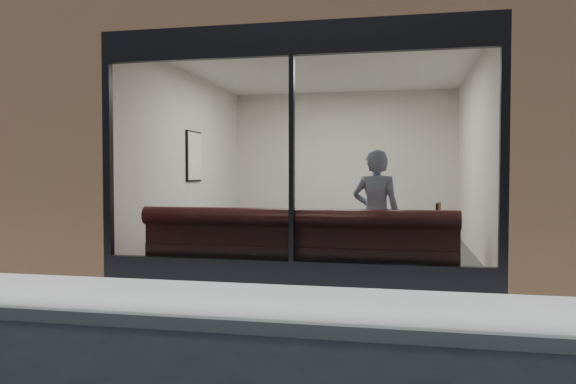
% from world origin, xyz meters
% --- Properties ---
extents(ground, '(120.00, 120.00, 0.00)m').
position_xyz_m(ground, '(0.00, 0.00, 0.00)').
color(ground, black).
rests_on(ground, ground).
extents(sidewalk_near, '(40.00, 2.00, 0.01)m').
position_xyz_m(sidewalk_near, '(0.00, 1.00, 0.01)').
color(sidewalk_near, gray).
rests_on(sidewalk_near, ground).
extents(kerb_near, '(40.00, 0.10, 0.12)m').
position_xyz_m(kerb_near, '(0.00, -0.05, 0.06)').
color(kerb_near, gray).
rests_on(kerb_near, ground).
extents(host_building_pier_left, '(2.50, 12.00, 3.20)m').
position_xyz_m(host_building_pier_left, '(-3.75, 8.00, 1.60)').
color(host_building_pier_left, brown).
rests_on(host_building_pier_left, ground).
extents(host_building_pier_right, '(2.50, 12.00, 3.20)m').
position_xyz_m(host_building_pier_right, '(3.75, 8.00, 1.60)').
color(host_building_pier_right, brown).
rests_on(host_building_pier_right, ground).
extents(host_building_backfill, '(5.00, 6.00, 3.20)m').
position_xyz_m(host_building_backfill, '(0.00, 11.00, 1.60)').
color(host_building_backfill, brown).
rests_on(host_building_backfill, ground).
extents(cafe_floor, '(6.00, 6.00, 0.00)m').
position_xyz_m(cafe_floor, '(0.00, 5.00, 0.02)').
color(cafe_floor, '#2D2D30').
rests_on(cafe_floor, ground).
extents(cafe_ceiling, '(6.00, 6.00, 0.00)m').
position_xyz_m(cafe_ceiling, '(0.00, 5.00, 3.19)').
color(cafe_ceiling, white).
rests_on(cafe_ceiling, host_building_upper).
extents(cafe_wall_back, '(5.00, 0.00, 5.00)m').
position_xyz_m(cafe_wall_back, '(0.00, 7.99, 1.60)').
color(cafe_wall_back, silver).
rests_on(cafe_wall_back, ground).
extents(cafe_wall_left, '(0.00, 6.00, 6.00)m').
position_xyz_m(cafe_wall_left, '(-2.49, 5.00, 1.60)').
color(cafe_wall_left, silver).
rests_on(cafe_wall_left, ground).
extents(cafe_wall_right, '(0.00, 6.00, 6.00)m').
position_xyz_m(cafe_wall_right, '(2.49, 5.00, 1.60)').
color(cafe_wall_right, silver).
rests_on(cafe_wall_right, ground).
extents(storefront_kick, '(5.00, 0.10, 0.30)m').
position_xyz_m(storefront_kick, '(0.00, 2.05, 0.15)').
color(storefront_kick, black).
rests_on(storefront_kick, ground).
extents(storefront_header, '(5.00, 0.10, 0.40)m').
position_xyz_m(storefront_header, '(0.00, 2.05, 3.00)').
color(storefront_header, black).
rests_on(storefront_header, host_building_upper).
extents(storefront_mullion, '(0.06, 0.10, 2.50)m').
position_xyz_m(storefront_mullion, '(0.00, 2.05, 1.55)').
color(storefront_mullion, black).
rests_on(storefront_mullion, storefront_kick).
extents(storefront_glass, '(4.80, 0.00, 4.80)m').
position_xyz_m(storefront_glass, '(0.00, 2.02, 1.55)').
color(storefront_glass, white).
rests_on(storefront_glass, storefront_kick).
extents(banquette, '(4.00, 0.55, 0.45)m').
position_xyz_m(banquette, '(0.00, 2.45, 0.23)').
color(banquette, black).
rests_on(banquette, cafe_floor).
extents(person, '(0.65, 0.46, 1.68)m').
position_xyz_m(person, '(0.99, 2.67, 0.84)').
color(person, '#9FB2D2').
rests_on(person, cafe_floor).
extents(cafe_table_left, '(0.74, 0.74, 0.04)m').
position_xyz_m(cafe_table_left, '(-1.59, 3.51, 0.74)').
color(cafe_table_left, black).
rests_on(cafe_table_left, cafe_floor).
extents(cafe_table_right, '(0.58, 0.58, 0.04)m').
position_xyz_m(cafe_table_right, '(0.80, 3.00, 0.74)').
color(cafe_table_right, black).
rests_on(cafe_table_right, cafe_floor).
extents(cafe_chair_right, '(0.46, 0.46, 0.04)m').
position_xyz_m(cafe_chair_right, '(1.64, 3.70, 0.24)').
color(cafe_chair_right, black).
rests_on(cafe_chair_right, cafe_floor).
extents(wall_poster, '(0.02, 0.65, 0.87)m').
position_xyz_m(wall_poster, '(-2.45, 5.15, 1.68)').
color(wall_poster, white).
rests_on(wall_poster, cafe_wall_left).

